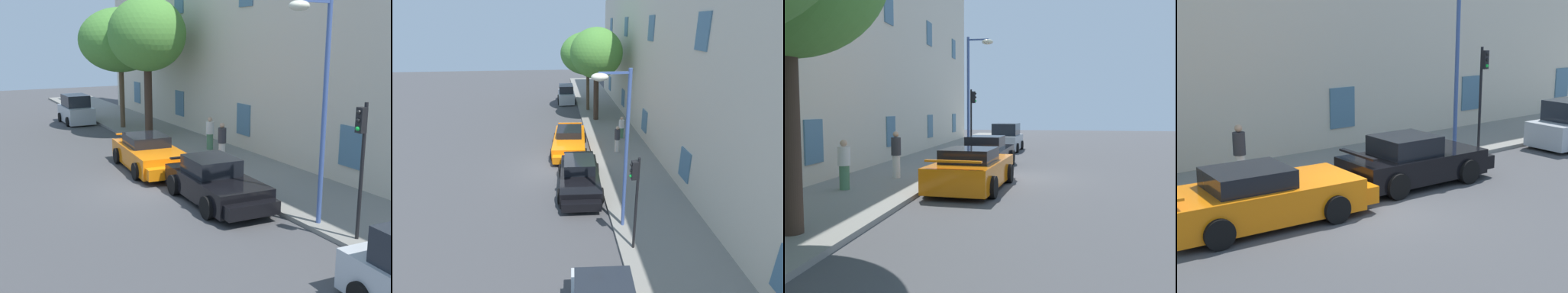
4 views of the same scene
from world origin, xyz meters
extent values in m
plane|color=#444447|center=(0.00, 0.00, 0.00)|extent=(80.00, 80.00, 0.00)
cube|color=gray|center=(0.00, 4.46, 0.07)|extent=(60.00, 3.94, 0.14)
cube|color=beige|center=(0.00, 8.26, 6.42)|extent=(43.95, 3.67, 12.85)
cube|color=slate|center=(-17.58, 6.40, 1.60)|extent=(1.10, 0.06, 1.50)
cube|color=slate|center=(-10.55, 6.40, 1.60)|extent=(1.10, 0.06, 1.50)
cube|color=slate|center=(-3.52, 6.40, 1.60)|extent=(1.10, 0.06, 1.50)
cube|color=slate|center=(3.52, 6.40, 1.60)|extent=(1.10, 0.06, 1.50)
cube|color=slate|center=(-17.58, 6.40, 7.62)|extent=(1.10, 0.06, 1.50)
cube|color=slate|center=(-10.55, 6.40, 7.62)|extent=(1.10, 0.06, 1.50)
cube|color=slate|center=(-3.52, 6.40, 7.62)|extent=(1.10, 0.06, 1.50)
cube|color=slate|center=(3.52, 6.40, 7.62)|extent=(1.10, 0.06, 1.50)
cube|color=orange|center=(-2.68, 1.11, 0.56)|extent=(4.82, 2.37, 0.80)
cube|color=black|center=(-3.03, 1.13, 1.18)|extent=(1.99, 1.75, 0.44)
cube|color=orange|center=(-0.63, 0.95, 0.46)|extent=(1.54, 1.95, 0.44)
cube|color=orange|center=(-4.82, 1.27, 1.18)|extent=(0.29, 1.72, 0.06)
cylinder|color=black|center=(-1.15, 2.00, 0.34)|extent=(0.70, 0.29, 0.69)
cylinder|color=black|center=(-1.31, -0.01, 0.34)|extent=(0.70, 0.29, 0.69)
cylinder|color=black|center=(-4.04, 2.22, 0.34)|extent=(0.70, 0.29, 0.69)
cylinder|color=black|center=(-4.20, 0.22, 0.34)|extent=(0.70, 0.29, 0.69)
cube|color=black|center=(2.46, 1.38, 0.57)|extent=(4.42, 2.13, 0.74)
cube|color=black|center=(2.14, 1.40, 1.22)|extent=(1.80, 1.62, 0.55)
cube|color=black|center=(4.36, 1.29, 0.47)|extent=(1.38, 1.83, 0.41)
cube|color=black|center=(0.47, 1.48, 1.16)|extent=(0.24, 1.64, 0.06)
cylinder|color=black|center=(3.85, 2.28, 0.36)|extent=(0.74, 0.27, 0.73)
cylinder|color=black|center=(3.76, 0.36, 0.36)|extent=(0.74, 0.27, 0.73)
cylinder|color=black|center=(1.17, 2.41, 0.36)|extent=(0.74, 0.27, 0.73)
cylinder|color=black|center=(1.07, 0.49, 0.36)|extent=(0.74, 0.27, 0.73)
cube|color=#B2B7BC|center=(-15.78, 1.39, 0.60)|extent=(3.52, 1.62, 1.01)
cube|color=#1E232B|center=(-15.78, 1.39, 1.49)|extent=(2.11, 1.43, 0.75)
cylinder|color=black|center=(-16.84, 0.58, 0.30)|extent=(0.60, 0.20, 0.60)
cylinder|color=black|center=(-16.84, 2.20, 0.30)|extent=(0.60, 0.20, 0.60)
cylinder|color=black|center=(-14.72, 0.58, 0.30)|extent=(0.60, 0.20, 0.60)
cylinder|color=black|center=(-14.72, 2.20, 0.30)|extent=(0.60, 0.20, 0.60)
cylinder|color=#38281E|center=(-8.91, 3.69, 2.21)|extent=(0.43, 0.43, 4.14)
ellipsoid|color=#4C8C38|center=(-8.91, 3.69, 5.67)|extent=(4.22, 4.22, 3.96)
cylinder|color=brown|center=(-12.18, 3.33, 2.09)|extent=(0.29, 0.29, 3.90)
ellipsoid|color=#4C8C38|center=(-12.18, 3.33, 5.36)|extent=(4.93, 4.93, 3.77)
cylinder|color=black|center=(7.26, 3.01, 1.99)|extent=(0.10, 0.10, 3.70)
cube|color=black|center=(7.26, 2.87, 3.39)|extent=(0.22, 0.20, 0.66)
sphere|color=black|center=(7.26, 2.76, 3.60)|extent=(0.12, 0.12, 0.12)
sphere|color=black|center=(7.26, 2.76, 3.39)|extent=(0.12, 0.12, 0.12)
sphere|color=green|center=(7.26, 2.76, 3.18)|extent=(0.12, 0.12, 0.12)
cylinder|color=#3F5999|center=(5.86, 2.90, 3.34)|extent=(0.14, 0.14, 6.40)
cube|color=#3F5999|center=(5.86, 2.35, 6.39)|extent=(0.08, 1.10, 0.08)
ellipsoid|color=#EAE5C6|center=(5.86, 1.85, 6.26)|extent=(0.44, 0.60, 0.28)
cylinder|color=silver|center=(-1.76, 4.15, 0.57)|extent=(0.36, 0.36, 0.85)
cylinder|color=#333338|center=(-1.76, 4.15, 1.32)|extent=(0.44, 0.44, 0.66)
sphere|color=tan|center=(-1.76, 4.15, 1.77)|extent=(0.22, 0.22, 0.22)
cylinder|color=#4C7F59|center=(-4.24, 4.95, 0.52)|extent=(0.34, 0.34, 0.77)
cylinder|color=silver|center=(-4.24, 4.95, 1.21)|extent=(0.43, 0.43, 0.59)
sphere|color=tan|center=(-4.24, 4.95, 1.62)|extent=(0.22, 0.22, 0.22)
camera|label=1|loc=(16.30, -6.69, 5.41)|focal=45.49mm
camera|label=2|loc=(16.04, 0.38, 7.96)|focal=27.69mm
camera|label=3|loc=(-16.67, -1.49, 2.66)|focal=39.00mm
camera|label=4|loc=(-8.89, -10.81, 4.77)|focal=53.13mm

